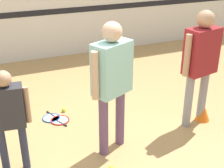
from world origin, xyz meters
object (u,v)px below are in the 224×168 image
person_instructor (112,75)px  person_student_left (8,112)px  training_cone (203,112)px  person_student_right (201,57)px  tennis_ball_near_instructor (111,168)px  tennis_ball_by_spare_racket (64,110)px  racket_second_spare (59,120)px  racket_spare_on_floor (52,118)px

person_instructor → person_student_left: bearing=153.4°
person_student_left → training_cone: (2.68, 0.06, -0.63)m
person_instructor → person_student_right: size_ratio=1.00×
tennis_ball_near_instructor → person_student_left: bearing=155.8°
person_student_right → training_cone: size_ratio=6.13×
tennis_ball_by_spare_racket → training_cone: 2.11m
racket_second_spare → tennis_ball_by_spare_racket: size_ratio=7.78×
tennis_ball_near_instructor → tennis_ball_by_spare_racket: size_ratio=1.00×
person_instructor → person_student_right: bearing=-19.7°
person_instructor → racket_spare_on_floor: bearing=94.4°
racket_second_spare → tennis_ball_near_instructor: size_ratio=7.78×
person_instructor → racket_second_spare: 1.44m
person_instructor → tennis_ball_by_spare_racket: size_ratio=24.85×
person_student_right → training_cone: (0.17, 0.00, -0.88)m
person_instructor → racket_second_spare: bearing=92.2°
racket_spare_on_floor → racket_second_spare: same height
person_instructor → tennis_ball_by_spare_racket: 1.54m
person_student_right → tennis_ball_near_instructor: 1.87m
person_instructor → person_student_left: 1.21m
person_student_right → training_cone: 0.90m
person_student_left → person_instructor: bearing=5.2°
tennis_ball_near_instructor → tennis_ball_by_spare_racket: (-0.15, 1.55, 0.00)m
tennis_ball_near_instructor → person_instructor: bearing=66.2°
tennis_ball_by_spare_racket → training_cone: bearing=-29.4°
tennis_ball_by_spare_racket → person_instructor: bearing=-73.9°
racket_second_spare → person_instructor: bearing=-173.9°
person_student_left → racket_second_spare: (0.72, 0.88, -0.76)m
training_cone → racket_spare_on_floor: bearing=156.5°
person_instructor → tennis_ball_by_spare_racket: (-0.33, 1.14, -0.98)m
racket_spare_on_floor → training_cone: (2.05, -0.89, 0.12)m
person_student_left → tennis_ball_by_spare_racket: bearing=59.7°
person_student_left → person_student_right: person_student_right is taller
person_student_left → tennis_ball_near_instructor: bearing=-16.6°
racket_spare_on_floor → person_student_left: bearing=-59.9°
person_instructor → racket_spare_on_floor: person_instructor is taller
person_student_right → tennis_ball_by_spare_racket: 2.19m
racket_second_spare → tennis_ball_near_instructor: 1.36m
person_student_left → racket_spare_on_floor: bearing=63.9°
racket_spare_on_floor → tennis_ball_by_spare_racket: tennis_ball_by_spare_racket is taller
person_student_right → racket_second_spare: bearing=-36.4°
racket_second_spare → person_student_left: bearing=120.3°
person_instructor → training_cone: person_instructor is taller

